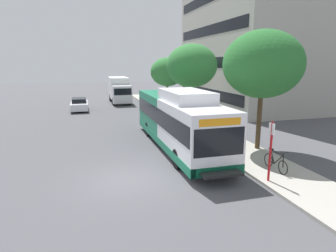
{
  "coord_description": "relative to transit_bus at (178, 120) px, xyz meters",
  "views": [
    {
      "loc": [
        -1.6,
        -12.23,
        5.14
      ],
      "look_at": [
        2.88,
        3.33,
        1.6
      ],
      "focal_mm": 31.02,
      "sensor_mm": 36.0,
      "label": 1
    }
  ],
  "objects": [
    {
      "name": "transit_bus",
      "position": [
        0.0,
        0.0,
        0.0
      ],
      "size": [
        2.58,
        12.25,
        3.65
      ],
      "color": "white",
      "rests_on": "ground"
    },
    {
      "name": "sidewalk_curb",
      "position": [
        3.23,
        1.76,
        -1.63
      ],
      "size": [
        3.0,
        56.0,
        0.14
      ],
      "primitive_type": "cube",
      "color": "#A8A399",
      "rests_on": "ground"
    },
    {
      "name": "bus_stop_sign_pole",
      "position": [
        2.08,
        -6.35,
        -0.05
      ],
      "size": [
        0.1,
        0.36,
        2.6
      ],
      "color": "red",
      "rests_on": "sidewalk_curb"
    },
    {
      "name": "box_truck_background",
      "position": [
        -0.96,
        21.92,
        0.04
      ],
      "size": [
        2.32,
        7.01,
        3.25
      ],
      "color": "silver",
      "rests_on": "ground"
    },
    {
      "name": "parked_car_far_lane",
      "position": [
        -5.98,
        16.6,
        -1.04
      ],
      "size": [
        1.8,
        4.5,
        1.33
      ],
      "color": "silver",
      "rests_on": "ground"
    },
    {
      "name": "street_tree_near_stop",
      "position": [
        4.39,
        -1.92,
        3.34
      ],
      "size": [
        4.49,
        4.49,
        6.83
      ],
      "color": "#4C3823",
      "rests_on": "sidewalk_curb"
    },
    {
      "name": "bicycle_parked",
      "position": [
        3.12,
        -5.39,
        -1.14
      ],
      "size": [
        0.52,
        1.76,
        1.02
      ],
      "color": "black",
      "rests_on": "sidewalk_curb"
    },
    {
      "name": "street_tree_mid_block",
      "position": [
        3.84,
        7.95,
        3.16
      ],
      "size": [
        4.46,
        4.46,
        6.63
      ],
      "color": "#4C3823",
      "rests_on": "sidewalk_curb"
    },
    {
      "name": "ground_plane",
      "position": [
        -3.77,
        3.76,
        -1.7
      ],
      "size": [
        120.0,
        120.0,
        0.0
      ],
      "primitive_type": "plane",
      "color": "#4C4C51"
    },
    {
      "name": "street_tree_far_block",
      "position": [
        4.39,
        17.7,
        2.35
      ],
      "size": [
        4.05,
        4.05,
        5.64
      ],
      "color": "#4C3823",
      "rests_on": "sidewalk_curb"
    }
  ]
}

